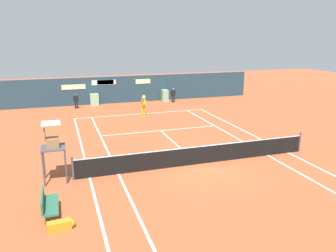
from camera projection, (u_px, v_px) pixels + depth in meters
The scene contains 10 objects.
ground_plane at pixel (194, 160), 17.18m from camera, with size 80.00×80.00×0.01m.
tennis_net at pixel (199, 154), 16.52m from camera, with size 12.10×0.10×1.07m.
sponsor_back_wall at pixel (128, 90), 31.88m from camera, with size 25.00×1.02×2.50m.
umpire_chair at pixel (52, 144), 14.28m from camera, with size 1.00×1.00×2.64m.
player_bench at pixel (48, 203), 11.71m from camera, with size 0.54×1.58×0.88m.
equipment_bag at pixel (62, 225), 10.98m from camera, with size 0.91×0.39×0.32m.
player_on_baseline at pixel (143, 104), 26.51m from camera, with size 0.49×0.73×1.76m.
ball_kid_right_post at pixel (173, 94), 31.91m from camera, with size 0.45×0.20×1.36m.
ball_kid_left_post at pixel (76, 100), 29.19m from camera, with size 0.44×0.18×1.31m.
tennis_ball_mid_court at pixel (136, 132), 22.07m from camera, with size 0.07×0.07×0.07m, color #CCE033.
Camera 1 is at (-6.34, -14.32, 6.16)m, focal length 35.87 mm.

